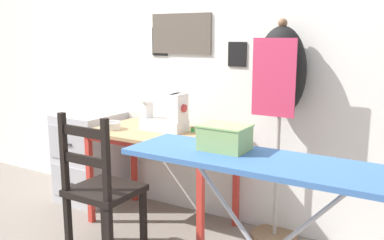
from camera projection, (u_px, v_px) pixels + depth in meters
name	position (u px, v px, depth m)	size (l,w,h in m)	color
ground_plane	(138.00, 239.00, 2.98)	(14.00, 14.00, 0.00)	gray
wall_back	(188.00, 51.00, 3.29)	(10.00, 0.07, 2.55)	silver
sewing_table	(161.00, 144.00, 3.10)	(1.04, 0.60, 0.71)	tan
sewing_machine	(166.00, 113.00, 3.10)	(0.35, 0.17, 0.30)	white
fabric_bowl	(111.00, 125.00, 3.17)	(0.15, 0.15, 0.06)	silver
scissors	(203.00, 142.00, 2.77)	(0.10, 0.11, 0.01)	silver
thread_spool_near_machine	(193.00, 130.00, 3.07)	(0.04, 0.04, 0.04)	green
wooden_chair	(102.00, 191.00, 2.64)	(0.40, 0.38, 0.95)	black
filing_cabinet	(90.00, 157.00, 3.66)	(0.46, 0.50, 0.75)	#B7B7BC
dress_form	(280.00, 83.00, 2.79)	(0.34, 0.32, 1.50)	#846647
ironing_board	(266.00, 170.00, 1.80)	(1.27, 0.37, 0.89)	#3D6BAD
storage_box	(225.00, 137.00, 1.94)	(0.22, 0.17, 0.12)	#8EB266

